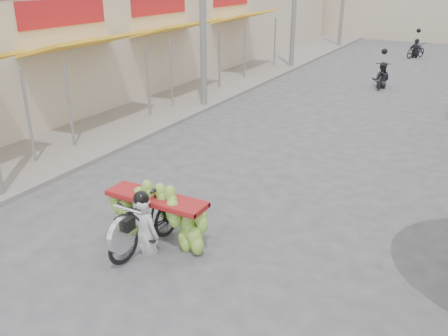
% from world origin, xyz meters
% --- Properties ---
extents(sidewalk_left, '(4.00, 60.00, 0.12)m').
position_xyz_m(sidewalk_left, '(-7.00, 15.00, 0.06)').
color(sidewalk_left, gray).
rests_on(sidewalk_left, ground).
extents(shophouse_row_left, '(9.77, 40.00, 6.00)m').
position_xyz_m(shophouse_row_left, '(-11.98, 13.98, 3.00)').
color(shophouse_row_left, beige).
rests_on(shophouse_row_left, ground).
extents(banana_motorbike, '(2.20, 1.95, 2.00)m').
position_xyz_m(banana_motorbike, '(-1.17, 3.03, 0.68)').
color(banana_motorbike, black).
rests_on(banana_motorbike, ground).
extents(bg_motorbike_a, '(0.87, 1.84, 1.95)m').
position_xyz_m(bg_motorbike_a, '(-0.23, 18.57, 0.73)').
color(bg_motorbike_a, black).
rests_on(bg_motorbike_a, ground).
extents(bg_motorbike_c, '(1.19, 1.67, 1.95)m').
position_xyz_m(bg_motorbike_c, '(-0.10, 27.66, 0.80)').
color(bg_motorbike_c, black).
rests_on(bg_motorbike_c, ground).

